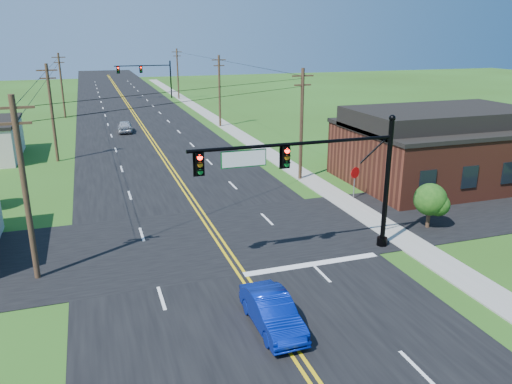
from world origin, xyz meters
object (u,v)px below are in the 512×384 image
object	(u,v)px
signal_mast_main	(313,172)
stop_sign	(355,176)
signal_mast_far	(147,74)
blue_car	(272,313)

from	to	relation	value
signal_mast_main	stop_sign	distance (m)	11.13
signal_mast_main	signal_mast_far	size ratio (longest dim) A/B	1.03
signal_mast_main	blue_car	world-z (taller)	signal_mast_main
stop_sign	signal_mast_far	bearing A→B (deg)	79.13
signal_mast_far	signal_mast_main	bearing A→B (deg)	-90.08
signal_mast_far	stop_sign	xyz separation A→B (m)	(7.02, -63.99, -2.80)
signal_mast_far	blue_car	world-z (taller)	signal_mast_far
stop_sign	signal_mast_main	bearing A→B (deg)	-148.79
signal_mast_far	blue_car	bearing A→B (deg)	-93.29
signal_mast_main	signal_mast_far	world-z (taller)	same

